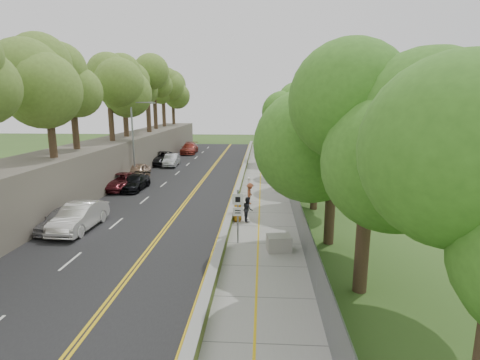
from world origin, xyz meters
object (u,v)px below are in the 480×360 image
Objects in this scene: concrete_block at (279,243)px; painter_0 at (237,207)px; construction_barrel at (268,162)px; signpost at (238,210)px; car_2 at (120,181)px; person_far at (277,158)px; streetlight at (135,135)px; car_0 at (63,219)px; car_1 at (79,217)px.

painter_0 reaches higher than concrete_block.
construction_barrel is at bearing 2.07° from painter_0.
signpost reaches higher than car_2.
person_far reaches higher than construction_barrel.
streetlight is 23.05m from concrete_block.
car_0 is at bearing 168.93° from concrete_block.
streetlight reaches higher than person_far.
signpost reaches higher than construction_barrel.
person_far is at bearing 83.43° from signpost.
car_1 is at bearing -80.20° from car_2.
painter_0 is at bearing 117.23° from concrete_block.
signpost is 27.01m from construction_barrel.
construction_barrel is at bearing 85.68° from signpost.
car_2 is at bearing 99.37° from car_1.
concrete_block is 0.25× the size of car_1.
streetlight is at bearing 124.08° from signpost.
car_2 is 2.79× the size of painter_0.
signpost is 2.46× the size of concrete_block.
signpost is at bearing -8.52° from car_1.
car_0 is at bearing 171.65° from signpost.
streetlight is 4.29× the size of painter_0.
person_far is at bearing 63.90° from car_1.
signpost is (11.51, -17.02, -2.68)m from streetlight.
construction_barrel is 19.66m from car_2.
construction_barrel is 0.16× the size of car_1.
painter_0 is (9.75, 2.31, 0.11)m from car_1.
car_0 is at bearing -85.41° from car_2.
car_0 is 11.17m from car_2.
car_2 is at bearing -134.11° from construction_barrel.
car_0 reaches higher than construction_barrel.
streetlight reaches higher than car_0.
painter_0 is (-0.30, 4.02, -0.98)m from signpost.
concrete_block is 0.71× the size of person_far.
car_0 is 2.27× the size of painter_0.
painter_0 is at bearing -49.22° from streetlight.
painter_0 is (-2.57, 5.00, 0.51)m from concrete_block.
streetlight is 1.89× the size of car_0.
car_2 reaches higher than construction_barrel.
signpost is 0.60× the size of car_2.
car_1 is (-10.05, 1.71, -1.09)m from signpost.
car_2 is (-13.68, -14.11, 0.31)m from construction_barrel.
person_far is (1.12, 0.47, 0.48)m from construction_barrel.
streetlight reaches higher than signpost.
car_1 is at bearing 167.66° from concrete_block.
signpost reaches higher than painter_0.
concrete_block is at bearing -43.08° from car_2.
car_1 reaches higher than construction_barrel.
painter_0 reaches higher than person_far.
car_1 reaches higher than car_0.
car_0 is (-13.34, 2.61, 0.29)m from concrete_block.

